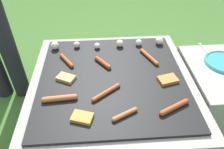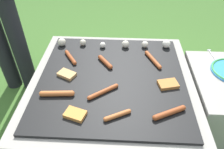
{
  "view_description": "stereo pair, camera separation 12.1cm",
  "coord_description": "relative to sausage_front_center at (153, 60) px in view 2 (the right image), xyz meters",
  "views": [
    {
      "loc": [
        -0.07,
        -0.99,
        1.27
      ],
      "look_at": [
        0.0,
        0.0,
        0.43
      ],
      "focal_mm": 35.0,
      "sensor_mm": 36.0,
      "label": 1
    },
    {
      "loc": [
        0.05,
        -0.99,
        1.27
      ],
      "look_at": [
        0.0,
        0.0,
        0.43
      ],
      "focal_mm": 35.0,
      "sensor_mm": 36.0,
      "label": 2
    }
  ],
  "objects": [
    {
      "name": "bread_slice_center",
      "position": [
        0.07,
        -0.23,
        -0.0
      ],
      "size": [
        0.12,
        0.1,
        0.02
      ],
      "color": "#B27033",
      "rests_on": "grill"
    },
    {
      "name": "bread_slice_right",
      "position": [
        -0.43,
        -0.48,
        -0.0
      ],
      "size": [
        0.12,
        0.1,
        0.02
      ],
      "color": "#D18438",
      "rests_on": "grill"
    },
    {
      "name": "mushroom_row",
      "position": [
        -0.26,
        0.16,
        0.01
      ],
      "size": [
        0.8,
        0.07,
        0.06
      ],
      "color": "beige",
      "rests_on": "grill"
    },
    {
      "name": "fork_utensil",
      "position": [
        0.41,
        0.06,
        -0.01
      ],
      "size": [
        0.03,
        0.2,
        0.01
      ],
      "color": "silver",
      "rests_on": "side_ledge"
    },
    {
      "name": "sausage_mid_right",
      "position": [
        -0.31,
        -0.04,
        0.0
      ],
      "size": [
        0.1,
        0.13,
        0.03
      ],
      "color": "#93421E",
      "rests_on": "grill"
    },
    {
      "name": "sausage_back_center",
      "position": [
        0.04,
        -0.45,
        0.0
      ],
      "size": [
        0.18,
        0.1,
        0.03
      ],
      "color": "#93421E",
      "rests_on": "grill"
    },
    {
      "name": "grill",
      "position": [
        -0.26,
        -0.17,
        -0.22
      ],
      "size": [
        0.98,
        0.98,
        0.41
      ],
      "color": "#9E998E",
      "rests_on": "ground_plane"
    },
    {
      "name": "ground_plane",
      "position": [
        -0.26,
        -0.17,
        -0.42
      ],
      "size": [
        14.0,
        14.0,
        0.0
      ],
      "primitive_type": "plane",
      "color": "#3D6628"
    },
    {
      "name": "sausage_front_center",
      "position": [
        0.0,
        0.0,
        0.0
      ],
      "size": [
        0.1,
        0.19,
        0.03
      ],
      "color": "#A34C23",
      "rests_on": "grill"
    },
    {
      "name": "sausage_mid_left",
      "position": [
        -0.55,
        -0.35,
        0.0
      ],
      "size": [
        0.19,
        0.04,
        0.03
      ],
      "color": "#B7602D",
      "rests_on": "grill"
    },
    {
      "name": "sausage_back_right",
      "position": [
        -0.22,
        -0.47,
        -0.0
      ],
      "size": [
        0.14,
        0.08,
        0.02
      ],
      "color": "#B7602D",
      "rests_on": "grill"
    },
    {
      "name": "sausage_front_right",
      "position": [
        -0.55,
        -0.0,
        -0.0
      ],
      "size": [
        0.1,
        0.15,
        0.03
      ],
      "color": "#93421E",
      "rests_on": "grill"
    },
    {
      "name": "sausage_back_left",
      "position": [
        -0.3,
        -0.31,
        -0.0
      ],
      "size": [
        0.16,
        0.13,
        0.02
      ],
      "color": "#A34C23",
      "rests_on": "grill"
    },
    {
      "name": "bread_slice_left",
      "position": [
        -0.53,
        -0.18,
        -0.0
      ],
      "size": [
        0.12,
        0.11,
        0.02
      ],
      "color": "tan",
      "rests_on": "grill"
    },
    {
      "name": "side_ledge",
      "position": [
        0.48,
        -0.15,
        -0.22
      ],
      "size": [
        0.47,
        0.57,
        0.41
      ],
      "color": "#9E998E",
      "rests_on": "ground_plane"
    }
  ]
}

